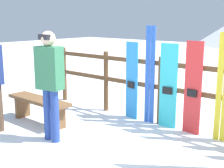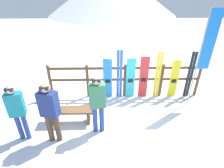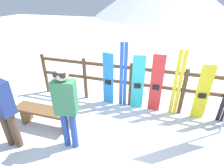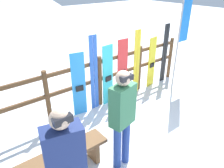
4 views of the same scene
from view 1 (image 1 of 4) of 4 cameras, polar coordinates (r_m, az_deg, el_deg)
ground_plane at (r=4.51m, az=-3.74°, el=-12.79°), size 40.00×40.00×0.00m
fence at (r=5.61m, az=8.88°, el=-0.14°), size 5.33×0.10×1.23m
bench at (r=5.84m, az=-13.25°, el=-3.69°), size 1.42×0.36×0.46m
person_plaid_green at (r=4.81m, az=-11.32°, el=1.12°), size 0.44×0.30×1.70m
snowboard_blue at (r=5.90m, az=3.62°, el=0.57°), size 0.31×0.10×1.46m
ski_pair_blue at (r=5.64m, az=6.95°, el=1.58°), size 0.19×0.02×1.76m
snowboard_cyan at (r=5.46m, az=10.25°, el=-0.44°), size 0.32×0.08×1.48m
snowboard_red at (r=5.24m, az=14.56°, el=-0.81°), size 0.30×0.06×1.54m
ski_pair_yellow at (r=5.04m, az=19.59°, el=-0.69°), size 0.19×0.02×1.69m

